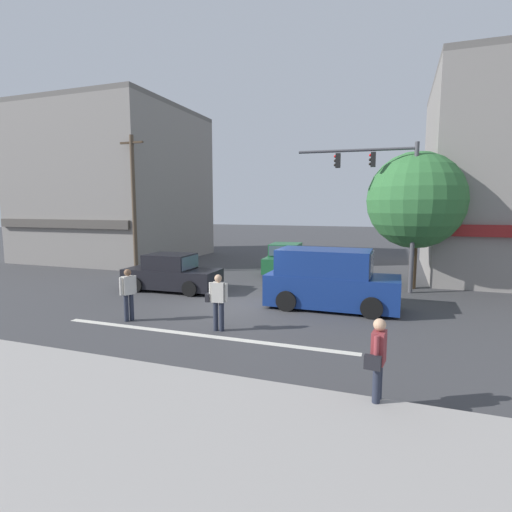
{
  "coord_description": "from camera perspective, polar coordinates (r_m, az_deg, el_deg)",
  "views": [
    {
      "loc": [
        5.22,
        -13.23,
        3.62
      ],
      "look_at": [
        -0.23,
        2.0,
        1.6
      ],
      "focal_mm": 28.0,
      "sensor_mm": 36.0,
      "label": 1
    }
  ],
  "objects": [
    {
      "name": "sedan_approaching_near",
      "position": [
        17.62,
        -11.92,
        -2.54
      ],
      "size": [
        4.14,
        1.96,
        1.58
      ],
      "color": "black",
      "rests_on": "ground"
    },
    {
      "name": "street_tree",
      "position": [
        18.74,
        21.89,
        7.37
      ],
      "size": [
        4.16,
        4.16,
        5.96
      ],
      "color": "#4C3823",
      "rests_on": "ground"
    },
    {
      "name": "pedestrian_far_side",
      "position": [
        11.69,
        -5.49,
        -6.11
      ],
      "size": [
        0.68,
        0.29,
        1.67
      ],
      "color": "#232838",
      "rests_on": "ground"
    },
    {
      "name": "van_waiting_far",
      "position": [
        14.42,
        10.45,
        -3.45
      ],
      "size": [
        4.6,
        2.04,
        2.11
      ],
      "color": "navy",
      "rests_on": "ground"
    },
    {
      "name": "building_left_block",
      "position": [
        29.91,
        -19.26,
        9.51
      ],
      "size": [
        10.01,
        10.13,
        10.15
      ],
      "color": "gray",
      "rests_on": "ground"
    },
    {
      "name": "sedan_parked_curbside",
      "position": [
        22.12,
        4.21,
        -0.46
      ],
      "size": [
        2.1,
        4.21,
        1.58
      ],
      "color": "#1E6033",
      "rests_on": "ground"
    },
    {
      "name": "pedestrian_mid_crossing",
      "position": [
        13.26,
        -17.78,
        -4.85
      ],
      "size": [
        0.35,
        0.53,
        1.67
      ],
      "color": "#232838",
      "rests_on": "ground"
    },
    {
      "name": "pedestrian_foreground_with_bag",
      "position": [
        7.59,
        17.02,
        -13.82
      ],
      "size": [
        0.36,
        0.67,
        1.67
      ],
      "color": "#232838",
      "rests_on": "ground"
    },
    {
      "name": "ground_plane",
      "position": [
        14.68,
        -1.79,
        -7.17
      ],
      "size": [
        120.0,
        120.0,
        0.0
      ],
      "primitive_type": "plane",
      "color": "#3D3D3F"
    },
    {
      "name": "sidewalk_curb",
      "position": [
        7.89,
        -26.68,
        -20.36
      ],
      "size": [
        40.0,
        5.0,
        0.16
      ],
      "primitive_type": "cube",
      "color": "#9E9993",
      "rests_on": "ground"
    },
    {
      "name": "utility_pole_near_left",
      "position": [
        22.53,
        -17.06,
        7.32
      ],
      "size": [
        1.4,
        0.22,
        7.35
      ],
      "color": "brown",
      "rests_on": "ground"
    },
    {
      "name": "traffic_light_mast",
      "position": [
        17.64,
        18.56,
        8.56
      ],
      "size": [
        4.88,
        0.45,
        6.2
      ],
      "color": "#47474C",
      "rests_on": "ground"
    },
    {
      "name": "lane_marking_stripe",
      "position": [
        11.62,
        -8.24,
        -11.09
      ],
      "size": [
        9.0,
        0.24,
        0.01
      ],
      "primitive_type": "cube",
      "color": "silver",
      "rests_on": "ground"
    }
  ]
}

